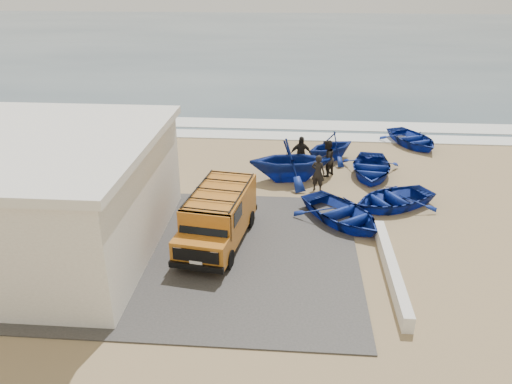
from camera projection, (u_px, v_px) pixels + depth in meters
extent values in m
plane|color=#9E855C|center=(253.00, 228.00, 20.22)|extent=(160.00, 160.00, 0.00)
cube|color=#413E3B|center=(195.00, 251.00, 18.53)|extent=(12.00, 10.00, 0.05)
cube|color=#385166|center=(286.00, 40.00, 71.00)|extent=(180.00, 88.00, 0.01)
cube|color=white|center=(269.00, 136.00, 31.09)|extent=(180.00, 1.60, 0.06)
cube|color=white|center=(271.00, 124.00, 33.36)|extent=(180.00, 2.20, 0.04)
cube|color=white|center=(43.00, 199.00, 18.10)|extent=(8.00, 9.00, 4.00)
cube|color=silver|center=(32.00, 142.00, 17.21)|extent=(8.40, 9.40, 0.30)
cube|color=black|center=(159.00, 171.00, 18.93)|extent=(0.08, 0.70, 0.90)
cube|color=silver|center=(391.00, 269.00, 17.03)|extent=(0.35, 6.00, 0.55)
cube|color=#BF6D1C|center=(220.00, 211.00, 19.04)|extent=(2.47, 4.14, 1.65)
cube|color=#BF6D1C|center=(201.00, 251.00, 17.07)|extent=(2.01, 1.18, 0.90)
cube|color=black|center=(204.00, 224.00, 17.16)|extent=(1.78, 0.60, 0.72)
cube|color=black|center=(196.00, 256.00, 16.61)|extent=(1.61, 0.32, 0.45)
cube|color=black|center=(196.00, 267.00, 16.77)|extent=(1.94, 0.43, 0.22)
cube|color=black|center=(219.00, 190.00, 18.62)|extent=(2.33, 3.83, 0.06)
cylinder|color=black|center=(181.00, 253.00, 17.80)|extent=(0.32, 0.72, 0.70)
cylinder|color=black|center=(208.00, 215.00, 20.54)|extent=(0.32, 0.72, 0.70)
cylinder|color=black|center=(229.00, 259.00, 17.43)|extent=(0.32, 0.72, 0.70)
cylinder|color=black|center=(250.00, 219.00, 20.17)|extent=(0.32, 0.72, 0.70)
imported|color=navy|center=(342.00, 213.00, 20.51)|extent=(4.83, 5.07, 0.85)
imported|color=navy|center=(392.00, 199.00, 21.84)|extent=(4.77, 4.34, 0.81)
imported|color=navy|center=(290.00, 160.00, 24.34)|extent=(4.53, 4.08, 2.11)
imported|color=navy|center=(371.00, 168.00, 25.10)|extent=(3.43, 4.43, 0.85)
imported|color=navy|center=(331.00, 146.00, 26.95)|extent=(3.98, 3.91, 1.59)
imported|color=navy|center=(412.00, 139.00, 29.34)|extent=(4.16, 4.76, 0.82)
imported|color=black|center=(318.00, 173.00, 23.22)|extent=(0.77, 0.65, 1.79)
imported|color=black|center=(327.00, 158.00, 24.89)|extent=(1.12, 1.15, 1.87)
imported|color=black|center=(301.00, 155.00, 25.29)|extent=(1.19, 0.67, 1.92)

